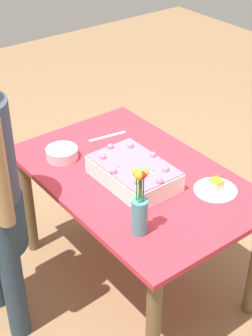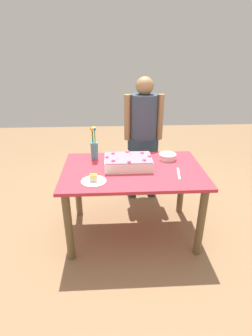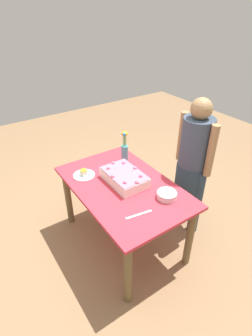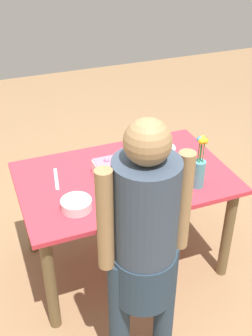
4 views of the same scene
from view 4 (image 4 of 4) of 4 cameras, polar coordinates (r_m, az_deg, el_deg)
ground_plane at (r=3.11m, az=-0.18°, el=-12.36°), size 8.00×8.00×0.00m
dining_table at (r=2.72m, az=-0.21°, el=-3.19°), size 1.33×0.85×0.73m
sheet_cake at (r=2.60m, az=0.97°, el=-0.35°), size 0.44×0.29×0.13m
serving_plate_with_slice at (r=2.94m, az=4.63°, el=2.92°), size 0.22×0.22×0.06m
cake_knife at (r=2.65m, az=-9.43°, el=-1.46°), size 0.06×0.24×0.00m
flower_vase at (r=2.51m, az=9.94°, el=0.23°), size 0.07×0.07×0.34m
fruit_bowl at (r=2.38m, az=-6.75°, el=-4.92°), size 0.17×0.17×0.06m
person_standing at (r=1.99m, az=2.51°, el=-10.08°), size 0.45×0.31×1.49m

